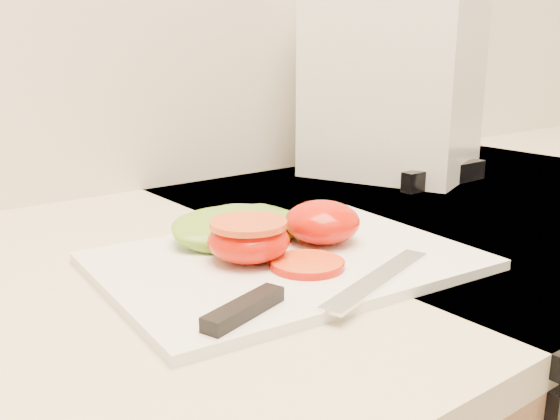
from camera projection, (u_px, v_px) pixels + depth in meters
cutting_board at (286, 261)px, 0.61m from camera, size 0.37×0.28×0.01m
tomato_half_dome at (322, 222)px, 0.65m from camera, size 0.08×0.08×0.04m
tomato_half_cut at (249, 239)px, 0.59m from camera, size 0.08×0.08×0.04m
tomato_slice_0 at (307, 264)px, 0.58m from camera, size 0.07×0.07×0.01m
lettuce_leaf_0 at (237, 227)px, 0.66m from camera, size 0.15×0.11×0.03m
lettuce_leaf_1 at (269, 222)px, 0.69m from camera, size 0.13×0.13×0.02m
knife at (301, 296)px, 0.51m from camera, size 0.26×0.07×0.01m
appliance at (393, 83)px, 1.01m from camera, size 0.28×0.31×0.30m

